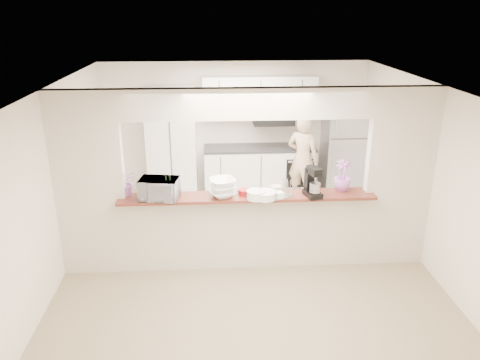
{
  "coord_description": "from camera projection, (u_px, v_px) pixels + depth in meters",
  "views": [
    {
      "loc": [
        -0.46,
        -5.77,
        3.44
      ],
      "look_at": [
        -0.08,
        0.3,
        1.18
      ],
      "focal_mm": 35.0,
      "sensor_mm": 36.0,
      "label": 1
    }
  ],
  "objects": [
    {
      "name": "tan_bowl",
      "position": [
        276.0,
        188.0,
        6.33
      ],
      "size": [
        0.15,
        0.15,
        0.07
      ],
      "primitive_type": "cylinder",
      "color": "#C9BB8D",
      "rests_on": "bar_counter"
    },
    {
      "name": "bar_counter",
      "position": [
        247.0,
        228.0,
        6.42
      ],
      "size": [
        3.4,
        0.38,
        1.09
      ],
      "color": "beige",
      "rests_on": "floor"
    },
    {
      "name": "refrigerator",
      "position": [
        343.0,
        151.0,
        8.93
      ],
      "size": [
        0.75,
        0.7,
        1.7
      ],
      "primitive_type": "cube",
      "color": "#A0A1A5",
      "rests_on": "floor"
    },
    {
      "name": "serving_bowls",
      "position": [
        223.0,
        188.0,
        6.1
      ],
      "size": [
        0.42,
        0.42,
        0.24
      ],
      "primitive_type": "imported",
      "rotation": [
        0.0,
        0.0,
        0.33
      ],
      "color": "white",
      "rests_on": "bar_counter"
    },
    {
      "name": "flower_right",
      "position": [
        343.0,
        175.0,
        6.29
      ],
      "size": [
        0.3,
        0.3,
        0.42
      ],
      "primitive_type": "imported",
      "rotation": [
        0.0,
        0.0,
        0.36
      ],
      "color": "#CE6FCE",
      "rests_on": "bar_counter"
    },
    {
      "name": "stand_mixer",
      "position": [
        313.0,
        183.0,
        6.1
      ],
      "size": [
        0.24,
        0.31,
        0.41
      ],
      "color": "black",
      "rests_on": "bar_counter"
    },
    {
      "name": "kitchen_cabinets",
      "position": [
        226.0,
        145.0,
        8.82
      ],
      "size": [
        3.15,
        0.62,
        2.25
      ],
      "color": "white",
      "rests_on": "floor"
    },
    {
      "name": "wine_bottle_a",
      "position": [
        167.0,
        191.0,
        5.99
      ],
      "size": [
        0.07,
        0.07,
        0.33
      ],
      "color": "black",
      "rests_on": "bar_counter"
    },
    {
      "name": "person",
      "position": [
        302.0,
        159.0,
        8.56
      ],
      "size": [
        0.71,
        0.64,
        1.62
      ],
      "primitive_type": "imported",
      "rotation": [
        0.0,
        0.0,
        2.58
      ],
      "color": "#D0AC87",
      "rests_on": "floor"
    },
    {
      "name": "partition",
      "position": [
        247.0,
        166.0,
        6.11
      ],
      "size": [
        5.0,
        0.15,
        2.5
      ],
      "color": "beige",
      "rests_on": "floor"
    },
    {
      "name": "plate_stack_b",
      "position": [
        265.0,
        195.0,
        6.06
      ],
      "size": [
        0.29,
        0.29,
        0.1
      ],
      "color": "white",
      "rests_on": "bar_counter"
    },
    {
      "name": "plate_stack_a",
      "position": [
        256.0,
        195.0,
        6.05
      ],
      "size": [
        0.25,
        0.25,
        0.11
      ],
      "color": "white",
      "rests_on": "bar_counter"
    },
    {
      "name": "floor",
      "position": [
        247.0,
        265.0,
        6.62
      ],
      "size": [
        6.0,
        6.0,
        0.0
      ],
      "primitive_type": "plane",
      "color": "tan",
      "rests_on": "ground"
    },
    {
      "name": "toaster_oven",
      "position": [
        159.0,
        189.0,
        6.03
      ],
      "size": [
        0.54,
        0.41,
        0.27
      ],
      "primitive_type": "imported",
      "rotation": [
        0.0,
        0.0,
        -0.16
      ],
      "color": "#B5B4B9",
      "rests_on": "bar_counter"
    },
    {
      "name": "tile_overlay",
      "position": [
        240.0,
        218.0,
        8.07
      ],
      "size": [
        5.0,
        2.9,
        0.01
      ],
      "primitive_type": "cube",
      "color": "silver",
      "rests_on": "floor"
    },
    {
      "name": "utensil_caddy",
      "position": [
        282.0,
        190.0,
        6.09
      ],
      "size": [
        0.3,
        0.24,
        0.25
      ],
      "color": "silver",
      "rests_on": "bar_counter"
    },
    {
      "name": "wine_bottle_b",
      "position": [
        170.0,
        190.0,
        6.0
      ],
      "size": [
        0.07,
        0.07,
        0.34
      ],
      "color": "black",
      "rests_on": "bar_counter"
    },
    {
      "name": "red_bowl",
      "position": [
        244.0,
        192.0,
        6.2
      ],
      "size": [
        0.16,
        0.16,
        0.07
      ],
      "primitive_type": "cylinder",
      "color": "maroon",
      "rests_on": "bar_counter"
    },
    {
      "name": "flower_left",
      "position": [
        126.0,
        183.0,
        6.13
      ],
      "size": [
        0.35,
        0.32,
        0.35
      ],
      "primitive_type": "imported",
      "rotation": [
        0.0,
        0.0,
        0.14
      ],
      "color": "#D06EB0",
      "rests_on": "bar_counter"
    }
  ]
}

